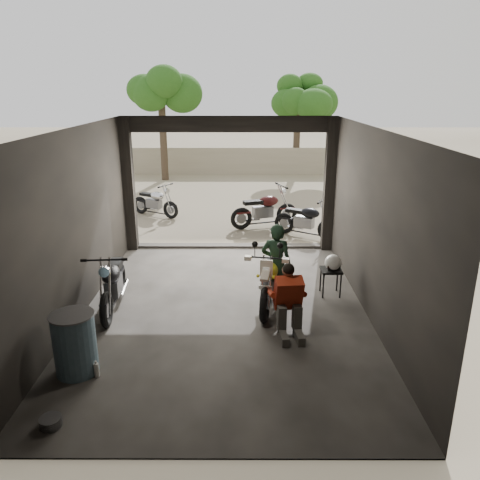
{
  "coord_description": "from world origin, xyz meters",
  "views": [
    {
      "loc": [
        0.29,
        -7.54,
        3.83
      ],
      "look_at": [
        0.27,
        0.6,
        1.15
      ],
      "focal_mm": 35.0,
      "sensor_mm": 36.0,
      "label": 1
    }
  ],
  "objects_px": {
    "outside_bike_b": "(264,207)",
    "outside_bike_a": "(155,200)",
    "stool": "(331,273)",
    "left_bike": "(113,279)",
    "rider": "(276,264)",
    "outside_bike_c": "(306,218)",
    "helmet": "(333,262)",
    "main_bike": "(270,276)",
    "mechanic": "(290,304)",
    "oil_drum": "(75,345)",
    "sign_post": "(350,183)"
  },
  "relations": [
    {
      "from": "outside_bike_a",
      "to": "sign_post",
      "type": "distance_m",
      "value": 6.05
    },
    {
      "from": "helmet",
      "to": "mechanic",
      "type": "bearing_deg",
      "value": -129.96
    },
    {
      "from": "outside_bike_b",
      "to": "main_bike",
      "type": "bearing_deg",
      "value": 158.16
    },
    {
      "from": "stool",
      "to": "helmet",
      "type": "bearing_deg",
      "value": -58.61
    },
    {
      "from": "outside_bike_b",
      "to": "rider",
      "type": "xyz_separation_m",
      "value": [
        -0.02,
        -4.9,
        0.16
      ]
    },
    {
      "from": "mechanic",
      "to": "oil_drum",
      "type": "xyz_separation_m",
      "value": [
        -3.06,
        -1.03,
        -0.12
      ]
    },
    {
      "from": "outside_bike_c",
      "to": "helmet",
      "type": "height_order",
      "value": "outside_bike_c"
    },
    {
      "from": "outside_bike_b",
      "to": "helmet",
      "type": "xyz_separation_m",
      "value": [
        1.07,
        -4.65,
        0.09
      ]
    },
    {
      "from": "left_bike",
      "to": "mechanic",
      "type": "distance_m",
      "value": 3.21
    },
    {
      "from": "outside_bike_a",
      "to": "mechanic",
      "type": "height_order",
      "value": "mechanic"
    },
    {
      "from": "mechanic",
      "to": "sign_post",
      "type": "distance_m",
      "value": 5.2
    },
    {
      "from": "helmet",
      "to": "rider",
      "type": "bearing_deg",
      "value": -175.02
    },
    {
      "from": "main_bike",
      "to": "outside_bike_c",
      "type": "bearing_deg",
      "value": 84.35
    },
    {
      "from": "mechanic",
      "to": "oil_drum",
      "type": "relative_size",
      "value": 1.27
    },
    {
      "from": "outside_bike_a",
      "to": "helmet",
      "type": "height_order",
      "value": "outside_bike_a"
    },
    {
      "from": "stool",
      "to": "helmet",
      "type": "height_order",
      "value": "helmet"
    },
    {
      "from": "stool",
      "to": "sign_post",
      "type": "xyz_separation_m",
      "value": [
        0.97,
        3.18,
        1.11
      ]
    },
    {
      "from": "main_bike",
      "to": "outside_bike_b",
      "type": "xyz_separation_m",
      "value": [
        0.14,
        5.06,
        0.02
      ]
    },
    {
      "from": "left_bike",
      "to": "stool",
      "type": "relative_size",
      "value": 3.15
    },
    {
      "from": "helmet",
      "to": "sign_post",
      "type": "relative_size",
      "value": 0.14
    },
    {
      "from": "outside_bike_b",
      "to": "mechanic",
      "type": "distance_m",
      "value": 6.17
    },
    {
      "from": "main_bike",
      "to": "helmet",
      "type": "height_order",
      "value": "main_bike"
    },
    {
      "from": "outside_bike_a",
      "to": "outside_bike_b",
      "type": "relative_size",
      "value": 0.86
    },
    {
      "from": "helmet",
      "to": "sign_post",
      "type": "bearing_deg",
      "value": 65.85
    },
    {
      "from": "outside_bike_a",
      "to": "mechanic",
      "type": "relative_size",
      "value": 1.33
    },
    {
      "from": "outside_bike_b",
      "to": "oil_drum",
      "type": "distance_m",
      "value": 7.79
    },
    {
      "from": "oil_drum",
      "to": "sign_post",
      "type": "bearing_deg",
      "value": 49.25
    },
    {
      "from": "outside_bike_b",
      "to": "stool",
      "type": "relative_size",
      "value": 3.28
    },
    {
      "from": "outside_bike_a",
      "to": "helmet",
      "type": "xyz_separation_m",
      "value": [
        4.39,
        -5.84,
        0.17
      ]
    },
    {
      "from": "outside_bike_b",
      "to": "mechanic",
      "type": "height_order",
      "value": "outside_bike_b"
    },
    {
      "from": "mechanic",
      "to": "outside_bike_c",
      "type": "bearing_deg",
      "value": 73.79
    },
    {
      "from": "outside_bike_c",
      "to": "rider",
      "type": "height_order",
      "value": "rider"
    },
    {
      "from": "rider",
      "to": "outside_bike_c",
      "type": "bearing_deg",
      "value": -93.9
    },
    {
      "from": "oil_drum",
      "to": "sign_post",
      "type": "relative_size",
      "value": 0.39
    },
    {
      "from": "outside_bike_a",
      "to": "rider",
      "type": "distance_m",
      "value": 6.93
    },
    {
      "from": "helmet",
      "to": "oil_drum",
      "type": "xyz_separation_m",
      "value": [
        -4.02,
        -2.56,
        -0.24
      ]
    },
    {
      "from": "left_bike",
      "to": "oil_drum",
      "type": "distance_m",
      "value": 2.02
    },
    {
      "from": "outside_bike_a",
      "to": "stool",
      "type": "xyz_separation_m",
      "value": [
        4.37,
        -5.81,
        -0.05
      ]
    },
    {
      "from": "outside_bike_b",
      "to": "sign_post",
      "type": "relative_size",
      "value": 0.76
    },
    {
      "from": "sign_post",
      "to": "oil_drum",
      "type": "bearing_deg",
      "value": -107.35
    },
    {
      "from": "outside_bike_b",
      "to": "helmet",
      "type": "height_order",
      "value": "outside_bike_b"
    },
    {
      "from": "outside_bike_c",
      "to": "helmet",
      "type": "xyz_separation_m",
      "value": [
        0.02,
        -3.71,
        0.15
      ]
    },
    {
      "from": "main_bike",
      "to": "mechanic",
      "type": "relative_size",
      "value": 1.5
    },
    {
      "from": "left_bike",
      "to": "rider",
      "type": "bearing_deg",
      "value": 1.4
    },
    {
      "from": "outside_bike_b",
      "to": "outside_bike_a",
      "type": "bearing_deg",
      "value": 50.0
    },
    {
      "from": "outside_bike_c",
      "to": "helmet",
      "type": "relative_size",
      "value": 4.76
    },
    {
      "from": "left_bike",
      "to": "helmet",
      "type": "bearing_deg",
      "value": 3.3
    },
    {
      "from": "main_bike",
      "to": "sign_post",
      "type": "xyz_separation_m",
      "value": [
        2.16,
        3.62,
        1.0
      ]
    },
    {
      "from": "main_bike",
      "to": "mechanic",
      "type": "distance_m",
      "value": 1.14
    },
    {
      "from": "rider",
      "to": "mechanic",
      "type": "xyz_separation_m",
      "value": [
        0.13,
        -1.28,
        -0.19
      ]
    }
  ]
}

